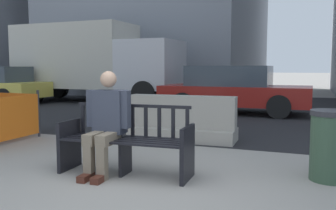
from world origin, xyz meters
name	(u,v)px	position (x,y,z in m)	size (l,w,h in m)	color
ground_plane	(130,196)	(0.00, 0.00, 0.00)	(200.00, 200.00, 0.00)	gray
street_asphalt	(253,110)	(0.00, 8.70, 0.00)	(120.00, 12.00, 0.01)	black
street_bench	(126,143)	(-0.43, 0.74, 0.40)	(1.71, 0.61, 0.88)	black
seated_person	(106,120)	(-0.68, 0.67, 0.69)	(0.59, 0.74, 1.31)	#383D4C
jersey_barrier_centre	(182,122)	(-0.49, 3.11, 0.34)	(2.03, 0.76, 0.84)	#9E998E
car_sedan_mid	(233,89)	(-0.46, 7.67, 0.71)	(4.33, 1.93, 1.41)	maroon
delivery_truck	(92,59)	(-6.49, 9.42, 1.69)	(6.84, 2.45, 3.05)	silver
trash_bin	(331,145)	(1.99, 1.38, 0.43)	(0.50, 0.50, 0.85)	#334C38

